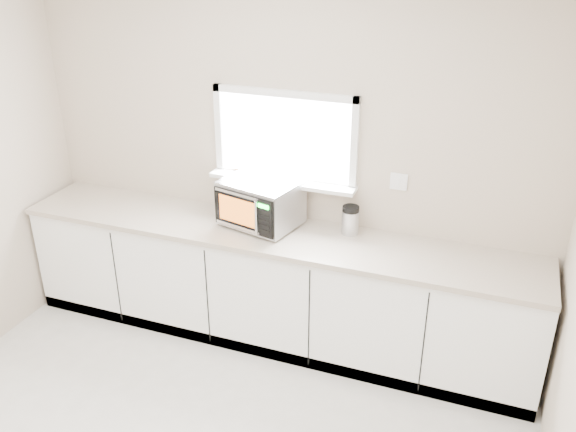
% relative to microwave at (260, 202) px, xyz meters
% --- Properties ---
extents(back_wall, '(4.00, 0.17, 2.70)m').
position_rel_microwave_xyz_m(back_wall, '(0.11, 0.22, 0.26)').
color(back_wall, '#B9AA93').
rests_on(back_wall, ground).
extents(cabinets, '(3.92, 0.60, 0.88)m').
position_rel_microwave_xyz_m(cabinets, '(0.11, -0.07, -0.66)').
color(cabinets, white).
rests_on(cabinets, ground).
extents(countertop, '(3.92, 0.64, 0.04)m').
position_rel_microwave_xyz_m(countertop, '(0.11, -0.08, -0.20)').
color(countertop, '#BAA999').
rests_on(countertop, cabinets).
extents(microwave, '(0.62, 0.53, 0.35)m').
position_rel_microwave_xyz_m(microwave, '(0.00, 0.00, 0.00)').
color(microwave, black).
rests_on(microwave, countertop).
extents(knife_block, '(0.11, 0.20, 0.27)m').
position_rel_microwave_xyz_m(knife_block, '(-0.16, -0.05, -0.07)').
color(knife_block, '#452F18').
rests_on(knife_block, countertop).
extents(cutting_board, '(0.34, 0.08, 0.34)m').
position_rel_microwave_xyz_m(cutting_board, '(-0.25, 0.17, -0.01)').
color(cutting_board, '#955639').
rests_on(cutting_board, countertop).
extents(coffee_grinder, '(0.16, 0.16, 0.22)m').
position_rel_microwave_xyz_m(coffee_grinder, '(0.66, 0.09, -0.07)').
color(coffee_grinder, '#BABDC2').
rests_on(coffee_grinder, countertop).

